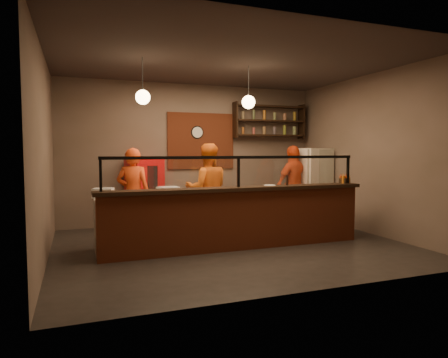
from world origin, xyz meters
name	(u,v)px	position (x,y,z in m)	size (l,w,h in m)	color
floor	(232,245)	(0.00, 0.00, 0.00)	(6.00, 6.00, 0.00)	black
ceiling	(232,62)	(0.00, 0.00, 3.20)	(6.00, 6.00, 0.00)	#382E2B
wall_back	(193,154)	(0.00, 2.50, 1.60)	(6.00, 6.00, 0.00)	#6C574F
wall_left	(44,155)	(-3.00, 0.00, 1.60)	(5.00, 5.00, 0.00)	#6C574F
wall_right	(371,154)	(3.00, 0.00, 1.60)	(5.00, 5.00, 0.00)	#6C574F
wall_front	(311,157)	(0.00, -2.50, 1.60)	(6.00, 6.00, 0.00)	#6C574F
brick_patch	(201,141)	(0.20, 2.47, 1.90)	(1.60, 0.04, 1.30)	brown
service_counter	(238,220)	(0.00, -0.30, 0.50)	(4.60, 0.25, 1.00)	brown
counter_ledge	(238,189)	(0.00, -0.30, 1.03)	(4.70, 0.37, 0.06)	black
worktop_cabinet	(228,220)	(0.00, 0.20, 0.42)	(4.60, 0.75, 0.85)	gray
worktop	(228,195)	(0.00, 0.20, 0.88)	(4.60, 0.75, 0.05)	silver
sneeze_guard	(238,169)	(0.00, -0.30, 1.37)	(4.50, 0.05, 0.52)	white
wall_shelving	(269,121)	(1.90, 2.32, 2.40)	(1.84, 0.28, 0.85)	black
wall_clock	(197,132)	(0.10, 2.46, 2.10)	(0.30, 0.30, 0.04)	black
pendant_left	(143,97)	(-1.50, 0.20, 2.55)	(0.24, 0.24, 0.77)	black
pendant_right	(248,102)	(0.40, 0.20, 2.55)	(0.24, 0.24, 0.77)	black
cook_left	(133,194)	(-1.57, 1.07, 0.86)	(0.63, 0.41, 1.73)	#E34315
cook_mid	(207,189)	(-0.12, 1.04, 0.91)	(0.88, 0.69, 1.81)	#D05C13
cook_right	(294,185)	(2.05, 1.38, 0.90)	(1.05, 0.44, 1.79)	red
fridge	(312,185)	(2.60, 1.49, 0.86)	(0.72, 0.67, 1.73)	beige
red_cooler	(145,193)	(-1.18, 2.15, 0.76)	(0.65, 0.60, 1.53)	#BC0C0E
pizza_dough	(218,193)	(-0.15, 0.32, 0.91)	(0.56, 0.56, 0.01)	beige
prep_tub_a	(103,193)	(-2.15, 0.32, 0.98)	(0.31, 0.25, 0.16)	white
prep_tub_b	(169,191)	(-1.07, 0.24, 0.98)	(0.31, 0.25, 0.15)	white
prep_tub_c	(168,192)	(-1.11, 0.15, 0.98)	(0.32, 0.26, 0.16)	silver
rolling_pin	(143,195)	(-1.52, 0.22, 0.93)	(0.05, 0.05, 0.32)	#F9F929
condiment_caddy	(345,181)	(2.20, -0.24, 1.11)	(0.17, 0.14, 0.10)	black
pepper_mill	(287,180)	(0.94, -0.28, 1.15)	(0.04, 0.04, 0.18)	black
small_plate	(270,185)	(0.61, -0.26, 1.07)	(0.20, 0.20, 0.01)	silver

